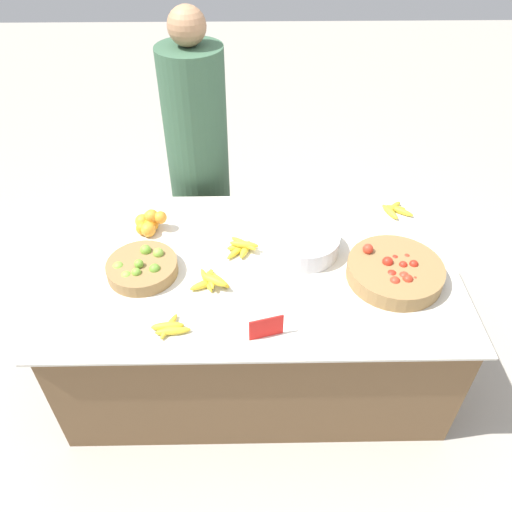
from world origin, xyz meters
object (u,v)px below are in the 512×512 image
Objects in this scene: lime_bowl at (142,268)px; vendor_person at (199,162)px; price_sign at (266,328)px; tomato_basket at (395,271)px; metal_bowl at (304,243)px.

vendor_person is at bearing 77.44° from lime_bowl.
lime_bowl is 0.67m from price_sign.
vendor_person is at bearing 90.68° from price_sign.
price_sign is at bearing -74.27° from vendor_person.
tomato_basket is 3.10× the size of price_sign.
metal_bowl is 0.92m from vendor_person.
tomato_basket is 0.27× the size of vendor_person.
price_sign is at bearing -34.51° from lime_bowl.
vendor_person is at bearing 126.94° from metal_bowl.
vendor_person is (-0.94, 0.93, 0.01)m from tomato_basket.
metal_bowl is (0.75, 0.15, 0.01)m from lime_bowl.
lime_bowl is 0.75× the size of tomato_basket.
lime_bowl is at bearing 130.44° from price_sign.
tomato_basket is 1.33m from vendor_person.
metal_bowl is 0.56m from price_sign.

